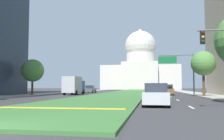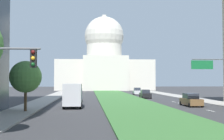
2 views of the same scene
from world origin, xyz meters
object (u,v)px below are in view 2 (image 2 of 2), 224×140
(sedan_far_horizon, at_px, (145,94))
(box_truck_delivery, at_px, (73,95))
(street_tree_left_mid, at_px, (26,77))
(capitol_building, at_px, (104,62))
(sedan_midblock, at_px, (191,100))
(sedan_distant, at_px, (76,97))
(overhead_guide_sign, at_px, (217,72))
(sedan_very_far, at_px, (137,91))

(sedan_far_horizon, relative_size, box_truck_delivery, 0.70)
(sedan_far_horizon, bearing_deg, street_tree_left_mid, -124.75)
(capitol_building, xyz_separation_m, sedan_midblock, (8.20, -79.47, -10.29))
(sedan_distant, height_order, sedan_far_horizon, sedan_far_horizon)
(street_tree_left_mid, xyz_separation_m, sedan_distant, (5.04, 17.74, -3.22))
(overhead_guide_sign, distance_m, sedan_midblock, 6.47)
(sedan_midblock, xyz_separation_m, box_truck_delivery, (-16.53, -1.17, 0.83))
(street_tree_left_mid, bearing_deg, overhead_guide_sign, 4.59)
(capitol_building, relative_size, overhead_guide_sign, 5.81)
(sedan_far_horizon, bearing_deg, overhead_guide_sign, -80.15)
(street_tree_left_mid, height_order, sedan_very_far, street_tree_left_mid)
(sedan_midblock, height_order, box_truck_delivery, box_truck_delivery)
(sedan_very_far, bearing_deg, street_tree_left_mid, -114.72)
(sedan_midblock, xyz_separation_m, sedan_far_horizon, (-2.73, 20.37, -0.02))
(overhead_guide_sign, xyz_separation_m, sedan_far_horizon, (-4.40, 25.34, -3.81))
(overhead_guide_sign, height_order, sedan_very_far, overhead_guide_sign)
(street_tree_left_mid, distance_m, box_truck_delivery, 7.96)
(street_tree_left_mid, relative_size, box_truck_delivery, 0.92)
(capitol_building, distance_m, sedan_very_far, 45.22)
(capitol_building, relative_size, sedan_distant, 8.91)
(overhead_guide_sign, height_order, sedan_midblock, overhead_guide_sign)
(sedan_midblock, bearing_deg, box_truck_delivery, -175.94)
(sedan_far_horizon, bearing_deg, sedan_very_far, 87.07)
(capitol_building, height_order, sedan_far_horizon, capitol_building)
(capitol_building, height_order, overhead_guide_sign, capitol_building)
(sedan_distant, bearing_deg, box_truck_delivery, -89.85)
(sedan_midblock, relative_size, sedan_very_far, 1.01)
(sedan_distant, bearing_deg, capitol_building, 83.04)
(capitol_building, height_order, box_truck_delivery, capitol_building)
(sedan_distant, bearing_deg, overhead_guide_sign, -41.04)
(capitol_building, bearing_deg, box_truck_delivery, -95.90)
(capitol_building, height_order, street_tree_left_mid, capitol_building)
(street_tree_left_mid, bearing_deg, capitol_building, 81.17)
(overhead_guide_sign, distance_m, sedan_far_horizon, 26.00)
(overhead_guide_sign, relative_size, box_truck_delivery, 1.02)
(sedan_far_horizon, distance_m, sedan_very_far, 15.54)
(overhead_guide_sign, xyz_separation_m, box_truck_delivery, (-18.20, 3.79, -2.96))
(sedan_midblock, bearing_deg, capitol_building, 95.89)
(sedan_very_far, bearing_deg, sedan_far_horizon, -92.93)
(overhead_guide_sign, xyz_separation_m, sedan_very_far, (-3.60, 40.86, -3.78))
(sedan_midblock, height_order, sedan_very_far, sedan_very_far)
(capitol_building, height_order, sedan_distant, capitol_building)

